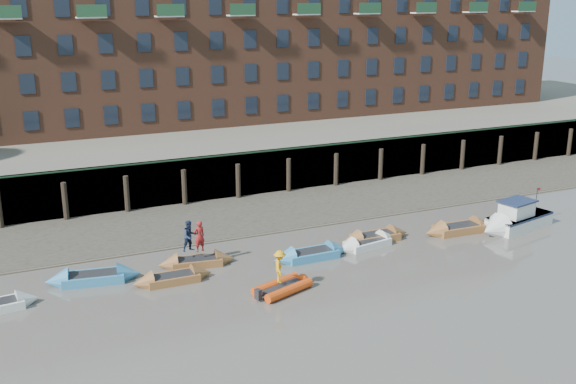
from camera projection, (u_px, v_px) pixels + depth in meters
ground at (367, 339)px, 29.16m from camera, size 220.00×220.00×0.00m
foreshore at (230, 217)px, 44.92m from camera, size 110.00×8.00×0.50m
mud_band at (248, 233)px, 41.94m from camera, size 110.00×1.60×0.10m
river_wall at (209, 178)px, 48.30m from camera, size 110.00×1.23×3.30m
bank_terrace at (163, 142)px, 60.22m from camera, size 110.00×28.00×3.20m
apartment_terrace at (153, 12)px, 57.89m from camera, size 80.60×15.56×20.98m
rowboat_1 at (93, 278)px, 34.82m from camera, size 4.97×2.15×1.39m
rowboat_2 at (173, 278)px, 34.81m from camera, size 4.17×1.24×1.21m
rowboat_3 at (197, 262)px, 36.94m from camera, size 4.36×1.87×1.22m
rowboat_4 at (311, 254)px, 37.93m from camera, size 4.65×1.39×1.34m
rowboat_5 at (367, 243)px, 39.67m from camera, size 4.43×1.95×1.24m
rowboat_6 at (375, 237)px, 40.64m from camera, size 4.50×1.32×1.30m
rowboat_7 at (459, 229)px, 42.04m from camera, size 4.88×1.58×1.40m
rib_tender at (284, 286)px, 33.79m from camera, size 3.25×2.38×0.55m
motor_launch at (510, 221)px, 42.29m from camera, size 6.05×3.11×2.38m
person_rower_a at (199, 236)px, 36.54m from camera, size 0.71×0.54×1.76m
person_rower_b at (190, 236)px, 36.61m from camera, size 0.97×0.83×1.74m
person_rib_crew at (280, 266)px, 33.41m from camera, size 1.00×1.24×1.67m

